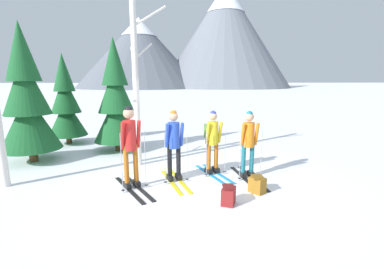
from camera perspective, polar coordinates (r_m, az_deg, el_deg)
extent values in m
plane|color=white|center=(6.80, -0.05, -9.28)|extent=(400.00, 400.00, 0.00)
cube|color=black|center=(6.36, -11.31, -10.94)|extent=(0.91, 1.58, 0.02)
cube|color=black|center=(6.29, -13.21, -11.28)|extent=(0.91, 1.58, 0.02)
cube|color=black|center=(6.42, -11.67, -10.06)|extent=(0.22, 0.28, 0.12)
cylinder|color=#B76019|center=(6.26, -11.85, -5.95)|extent=(0.11, 0.11, 0.88)
cube|color=black|center=(6.36, -13.55, -10.38)|extent=(0.22, 0.28, 0.12)
cylinder|color=#B76019|center=(6.19, -13.76, -6.24)|extent=(0.11, 0.11, 0.88)
cylinder|color=red|center=(6.06, -13.07, -0.19)|extent=(0.28, 0.28, 0.66)
sphere|color=tan|center=(5.99, -13.28, 4.38)|extent=(0.24, 0.24, 0.24)
sphere|color=black|center=(5.98, -13.32, 5.07)|extent=(0.18, 0.18, 0.18)
cylinder|color=red|center=(6.07, -11.29, 0.07)|extent=(0.17, 0.22, 0.63)
cylinder|color=red|center=(5.95, -14.52, -0.30)|extent=(0.17, 0.22, 0.63)
cylinder|color=#A5A5AD|center=(6.13, -9.88, -5.27)|extent=(0.02, 0.02, 1.33)
cylinder|color=black|center=(6.33, -9.69, -10.51)|extent=(0.07, 0.07, 0.01)
cylinder|color=#A5A5AD|center=(5.95, -14.70, -5.99)|extent=(0.02, 0.02, 1.33)
cylinder|color=black|center=(6.16, -14.41, -11.36)|extent=(0.07, 0.07, 0.01)
cube|color=yellow|center=(6.63, -2.59, -9.75)|extent=(0.55, 1.61, 0.02)
cube|color=yellow|center=(6.58, -4.44, -9.98)|extent=(0.55, 1.61, 0.02)
cube|color=black|center=(6.70, -2.86, -8.90)|extent=(0.18, 0.28, 0.12)
cylinder|color=black|center=(6.55, -2.90, -5.22)|extent=(0.11, 0.11, 0.82)
cube|color=black|center=(6.64, -4.69, -9.11)|extent=(0.18, 0.28, 0.12)
cylinder|color=black|center=(6.50, -4.76, -5.40)|extent=(0.11, 0.11, 0.82)
cylinder|color=blue|center=(6.38, -3.90, -0.17)|extent=(0.28, 0.28, 0.61)
sphere|color=tan|center=(6.30, -3.95, 3.85)|extent=(0.22, 0.22, 0.22)
sphere|color=#B76019|center=(6.29, -3.96, 4.45)|extent=(0.17, 0.17, 0.17)
cylinder|color=blue|center=(6.37, -2.19, -0.01)|extent=(0.13, 0.21, 0.58)
cylinder|color=blue|center=(6.27, -5.32, -0.24)|extent=(0.13, 0.21, 0.58)
cylinder|color=#A5A5AD|center=(6.41, -1.05, -4.79)|extent=(0.02, 0.02, 1.23)
cylinder|color=black|center=(6.59, -1.04, -9.42)|extent=(0.07, 0.07, 0.01)
cylinder|color=#A5A5AD|center=(6.27, -5.74, -5.25)|extent=(0.02, 0.02, 1.23)
cylinder|color=black|center=(6.45, -5.64, -9.97)|extent=(0.07, 0.07, 0.01)
cube|color=black|center=(6.53, -4.32, 0.38)|extent=(0.29, 0.23, 0.36)
cube|color=#1E84D1|center=(7.14, 5.46, -8.21)|extent=(0.65, 1.55, 0.02)
cube|color=#1E84D1|center=(7.04, 3.89, -8.48)|extent=(0.65, 1.55, 0.02)
cube|color=black|center=(7.20, 5.07, -7.44)|extent=(0.19, 0.28, 0.12)
cylinder|color=#B76019|center=(7.07, 5.13, -4.13)|extent=(0.11, 0.11, 0.79)
cube|color=black|center=(7.10, 3.51, -7.70)|extent=(0.19, 0.28, 0.12)
cylinder|color=#B76019|center=(6.97, 3.56, -4.34)|extent=(0.11, 0.11, 0.79)
cylinder|color=yellow|center=(6.89, 4.42, 0.32)|extent=(0.28, 0.28, 0.59)
sphere|color=tan|center=(6.82, 4.48, 3.89)|extent=(0.21, 0.21, 0.21)
sphere|color=#2D389E|center=(6.81, 4.49, 4.42)|extent=(0.16, 0.16, 0.16)
cylinder|color=yellow|center=(6.92, 5.97, 0.48)|extent=(0.14, 0.21, 0.56)
cylinder|color=yellow|center=(6.75, 3.34, 0.24)|extent=(0.14, 0.21, 0.56)
cylinder|color=#A5A5AD|center=(6.98, 7.02, -3.72)|extent=(0.02, 0.02, 1.18)
cylinder|color=black|center=(7.14, 6.92, -7.82)|extent=(0.07, 0.07, 0.01)
cylinder|color=#A5A5AD|center=(6.72, 3.09, -4.25)|extent=(0.02, 0.02, 1.18)
cylinder|color=black|center=(6.89, 3.04, -8.49)|extent=(0.07, 0.07, 0.01)
cube|color=#4C7238|center=(7.03, 3.76, 0.80)|extent=(0.30, 0.24, 0.36)
cube|color=black|center=(6.97, 12.70, -8.96)|extent=(0.31, 1.76, 0.02)
cube|color=black|center=(6.89, 11.00, -9.14)|extent=(0.31, 1.76, 0.02)
cube|color=black|center=(7.03, 12.39, -8.15)|extent=(0.14, 0.27, 0.12)
cylinder|color=#1E6B7A|center=(6.90, 12.55, -4.72)|extent=(0.11, 0.11, 0.80)
cube|color=black|center=(6.95, 10.71, -8.32)|extent=(0.14, 0.27, 0.12)
cylinder|color=#1E6B7A|center=(6.82, 10.85, -4.85)|extent=(0.11, 0.11, 0.80)
cylinder|color=orange|center=(6.72, 11.91, -0.05)|extent=(0.28, 0.28, 0.60)
sphere|color=tan|center=(6.65, 12.06, 3.67)|extent=(0.22, 0.22, 0.22)
sphere|color=#1E6B7A|center=(6.64, 12.09, 4.22)|extent=(0.16, 0.16, 0.16)
cylinder|color=orange|center=(6.74, 13.52, 0.05)|extent=(0.10, 0.20, 0.57)
cylinder|color=orange|center=(6.59, 10.68, -0.07)|extent=(0.10, 0.20, 0.57)
cylinder|color=#A5A5AD|center=(6.79, 14.43, -4.38)|extent=(0.02, 0.02, 1.20)
cylinder|color=black|center=(6.95, 14.20, -8.65)|extent=(0.07, 0.07, 0.01)
cylinder|color=#A5A5AD|center=(6.58, 10.17, -4.71)|extent=(0.02, 0.02, 1.20)
cylinder|color=black|center=(6.74, 10.01, -9.11)|extent=(0.07, 0.07, 0.01)
cylinder|color=#51381E|center=(11.33, -24.66, -0.15)|extent=(0.20, 0.20, 0.65)
cone|color=#195628|center=(11.22, -24.95, 3.30)|extent=(1.40, 1.40, 1.38)
cone|color=#195628|center=(11.15, -25.33, 7.73)|extent=(1.07, 1.07, 1.38)
cone|color=#195628|center=(11.14, -25.69, 11.82)|extent=(0.76, 0.76, 1.38)
cylinder|color=#51381E|center=(9.35, -30.66, -2.64)|extent=(0.24, 0.24, 0.78)
cone|color=#195628|center=(9.20, -31.19, 2.33)|extent=(1.66, 1.66, 1.64)
cone|color=#195628|center=(9.12, -31.87, 8.76)|extent=(1.27, 1.27, 1.64)
cone|color=#195628|center=(9.15, -32.52, 14.69)|extent=(0.91, 0.91, 1.64)
cylinder|color=#51381E|center=(9.60, -15.35, -1.21)|extent=(0.23, 0.23, 0.73)
cone|color=#195628|center=(9.47, -15.59, 3.35)|extent=(1.56, 1.56, 1.54)
cone|color=#195628|center=(9.39, -15.92, 9.25)|extent=(1.19, 1.19, 1.54)
cone|color=#195628|center=(9.40, -16.23, 14.69)|extent=(0.85, 0.85, 1.54)
cylinder|color=silver|center=(7.63, -11.86, 11.12)|extent=(0.17, 0.17, 4.79)
cylinder|color=silver|center=(7.74, -10.29, 17.03)|extent=(0.48, 0.28, 0.47)
cylinder|color=silver|center=(7.91, -12.45, 16.11)|extent=(0.20, 0.54, 0.51)
cylinder|color=silver|center=(7.82, -8.98, 23.55)|extent=(0.88, 0.21, 0.58)
cube|color=maroon|center=(5.48, 7.74, -12.79)|extent=(0.34, 0.39, 0.34)
cube|color=maroon|center=(5.41, 7.79, -10.96)|extent=(0.22, 0.28, 0.04)
cube|color=#99661E|center=(6.11, 13.66, -10.39)|extent=(0.38, 0.40, 0.34)
cube|color=brown|center=(6.04, 13.75, -8.72)|extent=(0.22, 0.28, 0.04)
cone|color=slate|center=(83.23, -11.01, 16.55)|extent=(36.99, 36.99, 19.87)
cone|color=white|center=(84.20, -11.21, 21.49)|extent=(10.38, 10.38, 5.31)
cone|color=slate|center=(86.26, 7.00, 19.80)|extent=(39.32, 39.32, 29.75)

